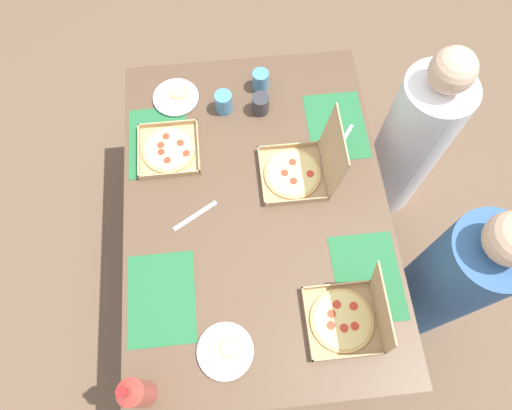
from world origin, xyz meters
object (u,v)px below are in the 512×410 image
at_px(plate_far_left, 226,351).
at_px(cup_clear_right, 224,102).
at_px(soda_bottle, 136,393).
at_px(cup_dark, 261,80).
at_px(pizza_box_center, 169,150).
at_px(plate_near_right, 176,97).
at_px(cup_red, 261,104).
at_px(diner_right_seat, 447,281).
at_px(pizza_box_edge_far, 301,169).
at_px(diner_left_seat, 409,145).
at_px(pizza_box_corner_left, 350,318).

distance_m(plate_far_left, cup_clear_right, 1.07).
relative_size(soda_bottle, cup_dark, 3.35).
xyz_separation_m(pizza_box_center, cup_dark, (-0.31, 0.44, 0.04)).
bearing_deg(plate_near_right, cup_dark, 93.68).
bearing_deg(cup_red, diner_right_seat, 41.98).
height_order(soda_bottle, cup_red, soda_bottle).
relative_size(soda_bottle, cup_clear_right, 3.18).
distance_m(pizza_box_edge_far, cup_red, 0.37).
distance_m(plate_near_right, cup_dark, 0.40).
relative_size(cup_clear_right, diner_left_seat, 0.09).
bearing_deg(plate_near_right, cup_red, 74.58).
distance_m(pizza_box_center, cup_red, 0.46).
relative_size(pizza_box_corner_left, diner_left_seat, 0.26).
height_order(plate_far_left, cup_clear_right, cup_clear_right).
bearing_deg(diner_right_seat, pizza_box_center, -119.14).
bearing_deg(pizza_box_corner_left, plate_near_right, -150.66).
xyz_separation_m(diner_left_seat, diner_right_seat, (0.71, 0.00, 0.00)).
distance_m(plate_near_right, plate_far_left, 1.16).
distance_m(pizza_box_edge_far, plate_far_left, 0.79).
bearing_deg(diner_right_seat, soda_bottle, -75.33).
xyz_separation_m(pizza_box_edge_far, cup_red, (-0.35, -0.14, -0.00)).
xyz_separation_m(pizza_box_corner_left, cup_red, (-0.98, -0.23, -0.00)).
relative_size(pizza_box_edge_far, plate_far_left, 1.48).
bearing_deg(pizza_box_corner_left, plate_far_left, -82.15).
relative_size(pizza_box_center, cup_red, 2.88).
height_order(plate_near_right, cup_dark, cup_dark).
relative_size(pizza_box_center, diner_left_seat, 0.22).
relative_size(plate_near_right, cup_clear_right, 2.09).
distance_m(cup_dark, diner_left_seat, 0.82).
relative_size(pizza_box_center, cup_clear_right, 2.62).
xyz_separation_m(soda_bottle, cup_clear_right, (-1.18, 0.37, -0.08)).
height_order(pizza_box_edge_far, plate_near_right, pizza_box_edge_far).
xyz_separation_m(plate_far_left, diner_left_seat, (-0.92, 0.98, -0.24)).
bearing_deg(pizza_box_corner_left, cup_red, -166.94).
bearing_deg(cup_red, soda_bottle, -24.76).
xyz_separation_m(pizza_box_center, plate_near_right, (-0.28, 0.04, -0.00)).
bearing_deg(cup_dark, cup_clear_right, -58.99).
distance_m(plate_near_right, diner_left_seat, 1.17).
bearing_deg(soda_bottle, pizza_box_edge_far, 140.44).
bearing_deg(cup_dark, pizza_box_corner_left, 10.86).
bearing_deg(diner_left_seat, pizza_box_corner_left, -30.94).
bearing_deg(plate_near_right, pizza_box_edge_far, 48.71).
xyz_separation_m(plate_near_right, cup_red, (0.11, 0.38, 0.04)).
height_order(cup_red, diner_left_seat, diner_left_seat).
distance_m(plate_far_left, diner_left_seat, 1.37).
relative_size(plate_far_left, cup_dark, 2.16).
bearing_deg(diner_left_seat, pizza_box_center, -87.32).
bearing_deg(pizza_box_center, pizza_box_edge_far, 72.72).
distance_m(pizza_box_corner_left, cup_dark, 1.13).
bearing_deg(cup_red, plate_far_left, -12.89).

